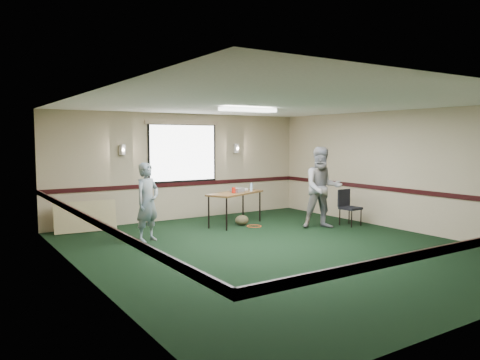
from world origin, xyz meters
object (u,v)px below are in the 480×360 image
projector (237,190)px  conference_chair (348,204)px  person_right (322,188)px  folding_table (235,195)px  person_left (147,202)px

projector → conference_chair: size_ratio=0.34×
projector → conference_chair: 2.66m
projector → person_right: person_right is taller
folding_table → projector: size_ratio=5.90×
folding_table → person_right: bearing=-68.0°
conference_chair → person_left: bearing=163.7°
person_left → person_right: 4.01m
conference_chair → person_right: person_right is taller
projector → person_right: bearing=-66.7°
conference_chair → projector: bearing=140.3°
folding_table → person_left: bearing=169.7°
conference_chair → person_left: size_ratio=0.54×
conference_chair → person_right: bearing=171.0°
conference_chair → person_right: (-0.78, 0.05, 0.44)m
conference_chair → person_left: 4.78m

